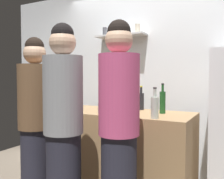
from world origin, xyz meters
The scene contains 11 objects.
back_wall_assembly centered at (0.00, 1.25, 1.30)m, with size 4.80×0.32×2.60m.
counter centered at (-0.18, 0.49, 0.46)m, with size 1.84×0.71×0.93m, color #9E7A51.
baking_pan centered at (-0.18, 0.62, 0.95)m, with size 0.34×0.24×0.05m, color gray.
utensil_holder centered at (-0.20, 0.31, 0.98)m, with size 0.09×0.09×0.22m.
wine_bottle_pale_glass centered at (0.43, 0.21, 1.04)m, with size 0.07×0.07×0.30m.
wine_bottle_dark_glass centered at (0.08, 0.76, 1.04)m, with size 0.07×0.07×0.29m.
wine_bottle_green_glass centered at (0.40, 0.58, 1.05)m, with size 0.06×0.06×0.33m.
water_bottle_plastic centered at (-0.97, 0.70, 1.02)m, with size 0.08×0.08×0.21m.
person_brown_jacket centered at (-0.65, -0.23, 0.85)m, with size 0.34×0.34×1.71m.
person_pink_top centered at (0.27, -0.22, 0.90)m, with size 0.34×0.34×1.79m.
person_grey_hoodie centered at (-0.18, -0.38, 0.89)m, with size 0.34×0.34×1.78m.
Camera 1 is at (1.21, -2.09, 1.32)m, focal length 40.84 mm.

